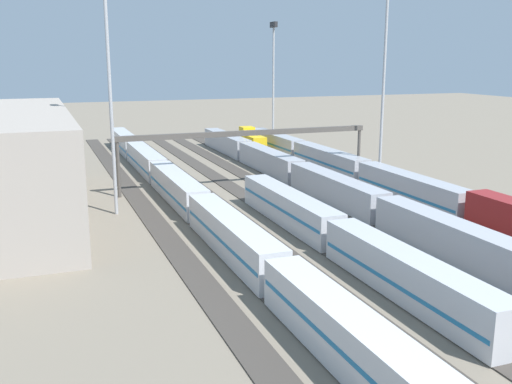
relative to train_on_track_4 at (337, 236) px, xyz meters
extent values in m
plane|color=#756B5B|center=(27.29, -2.50, -2.01)|extent=(400.00, 400.00, 0.00)
cube|color=#4C443D|center=(27.29, -20.00, -1.95)|extent=(140.00, 2.80, 0.12)
cube|color=#4C443D|center=(27.29, -15.00, -1.95)|extent=(140.00, 2.80, 0.12)
cube|color=#3D3833|center=(27.29, -10.00, -1.95)|extent=(140.00, 2.80, 0.12)
cube|color=#3D3833|center=(27.29, -5.00, -1.95)|extent=(140.00, 2.80, 0.12)
cube|color=#3D3833|center=(27.29, 0.00, -1.95)|extent=(140.00, 2.80, 0.12)
cube|color=#3D3833|center=(27.29, 5.00, -1.95)|extent=(140.00, 2.80, 0.12)
cube|color=#3D3833|center=(27.29, 10.00, -1.95)|extent=(140.00, 2.80, 0.12)
cube|color=#3D3833|center=(27.29, 15.00, -1.95)|extent=(140.00, 2.80, 0.12)
cube|color=#B7BABF|center=(-12.10, 0.00, 0.01)|extent=(23.00, 3.00, 3.80)
cube|color=#1E6B9E|center=(-12.10, 0.00, -0.37)|extent=(22.40, 3.06, 0.36)
cube|color=#B7BABF|center=(12.10, 0.00, 0.01)|extent=(23.00, 3.00, 3.80)
cube|color=#1E6B9E|center=(12.10, 0.00, 0.19)|extent=(22.40, 3.06, 0.36)
cube|color=silver|center=(-20.61, 10.00, 0.01)|extent=(23.00, 3.00, 3.80)
cube|color=#1E6B9E|center=(-20.61, 10.00, 0.16)|extent=(22.40, 3.06, 0.36)
cube|color=silver|center=(3.59, 10.00, 0.01)|extent=(23.00, 3.00, 3.80)
cube|color=#1E6B9E|center=(3.59, 10.00, -0.03)|extent=(22.40, 3.06, 0.36)
cube|color=silver|center=(27.79, 10.00, 0.01)|extent=(23.00, 3.00, 3.80)
cube|color=#1E6B9E|center=(27.79, 10.00, -0.39)|extent=(22.40, 3.06, 0.36)
cube|color=silver|center=(51.99, 10.00, 0.01)|extent=(23.00, 3.00, 3.80)
cube|color=#1E6B9E|center=(51.99, 10.00, -0.45)|extent=(22.40, 3.06, 0.36)
cube|color=silver|center=(76.19, 10.00, 0.01)|extent=(23.00, 3.00, 3.80)
cube|color=#1E6B9E|center=(76.19, 10.00, -0.46)|extent=(22.40, 3.06, 0.36)
cube|color=gold|center=(65.43, -15.00, -0.09)|extent=(10.00, 3.00, 3.60)
cube|color=gold|center=(68.43, -15.00, 2.41)|extent=(3.00, 2.70, 1.40)
cube|color=#A8AAB2|center=(-5.18, -10.00, 0.01)|extent=(23.00, 3.00, 3.80)
cube|color=#A8AAB2|center=(19.02, -10.00, 0.01)|extent=(23.00, 3.00, 3.80)
cube|color=#A8AAB2|center=(43.22, -10.00, 0.01)|extent=(23.00, 3.00, 3.80)
cube|color=#A8AAB2|center=(67.42, -10.00, 0.01)|extent=(23.00, 3.00, 3.80)
cube|color=#A8AAB2|center=(15.85, -20.00, 0.01)|extent=(23.00, 3.00, 3.80)
cube|color=#1E6B9E|center=(15.85, -20.00, -0.46)|extent=(22.40, 3.06, 0.36)
cube|color=#A8AAB2|center=(40.05, -20.00, 0.01)|extent=(23.00, 3.00, 3.80)
cube|color=#1E6B9E|center=(40.05, -20.00, -0.19)|extent=(22.40, 3.06, 0.36)
cube|color=#A8AAB2|center=(64.25, -20.00, 0.01)|extent=(23.00, 3.00, 3.80)
cube|color=#1E6B9E|center=(64.25, -20.00, -0.14)|extent=(22.40, 3.06, 0.36)
cylinder|color=#9EA0A5|center=(71.81, -22.46, 11.01)|extent=(0.44, 0.44, 26.03)
cube|color=#262628|center=(71.81, -22.46, 24.62)|extent=(2.80, 0.70, 1.20)
cylinder|color=#9EA0A5|center=(24.17, 18.80, 12.76)|extent=(0.44, 0.44, 29.54)
cylinder|color=#9EA0A5|center=(29.11, -23.39, 12.97)|extent=(0.44, 0.44, 29.96)
cylinder|color=#4C4742|center=(33.57, -22.10, 1.99)|extent=(0.50, 0.50, 8.00)
cylinder|color=#4C4742|center=(33.57, 17.10, 1.99)|extent=(0.50, 0.50, 8.00)
cube|color=#4C4742|center=(33.57, -2.50, 6.39)|extent=(0.70, 40.00, 0.80)
camera|label=1|loc=(-50.31, 27.79, 17.56)|focal=41.19mm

